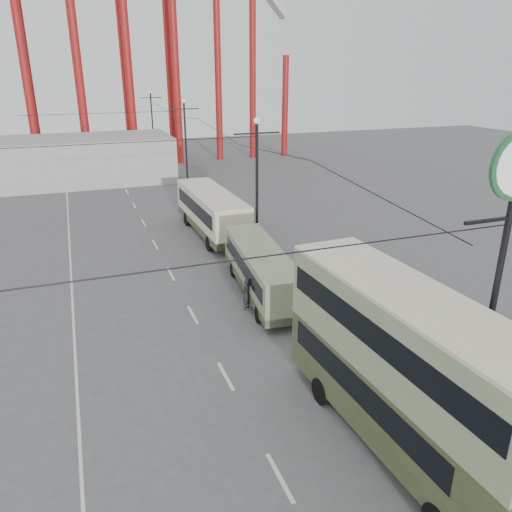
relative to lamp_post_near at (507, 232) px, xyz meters
name	(u,v)px	position (x,y,z in m)	size (l,w,h in m)	color
ground	(284,430)	(-5.60, 3.00, -7.86)	(160.00, 160.00, 0.00)	#525255
road_markings	(163,255)	(-6.46, 22.70, -7.86)	(12.52, 120.00, 0.01)	silver
lamp_post_near	(507,232)	(0.00, 0.00, 0.00)	(3.20, 0.44, 10.80)	black
lamp_post_mid	(257,187)	(0.00, 21.00, -3.18)	(3.20, 0.44, 9.32)	black
lamp_post_far	(186,144)	(0.00, 43.00, -3.18)	(3.20, 0.44, 9.32)	black
lamp_post_distant	(153,124)	(0.00, 65.00, -3.18)	(3.20, 0.44, 9.32)	black
fairground_shed	(73,160)	(-11.60, 50.00, -5.36)	(22.00, 10.00, 5.00)	gray
double_decker_bus	(404,364)	(-2.23, 1.02, -4.61)	(3.23, 10.93, 5.81)	#313D21
single_decker_green	(261,269)	(-2.26, 14.18, -6.29)	(3.22, 10.01, 2.78)	gray
single_decker_cream	(212,211)	(-1.96, 25.86, -5.93)	(3.01, 11.05, 3.42)	beige
pedestrian	(246,294)	(-3.69, 12.68, -6.97)	(0.65, 0.43, 1.79)	black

